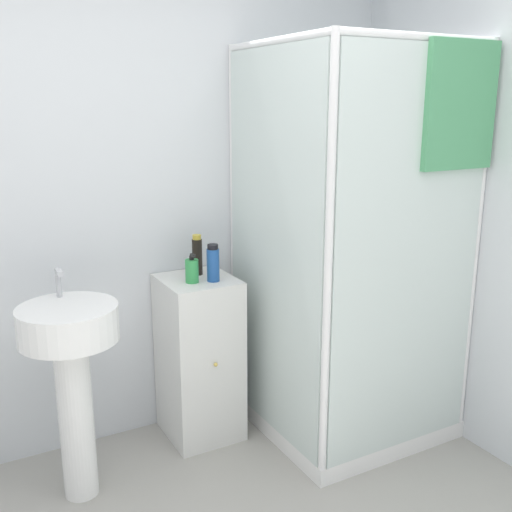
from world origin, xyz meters
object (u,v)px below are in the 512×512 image
at_px(sink, 71,361).
at_px(shampoo_bottle_tall_black, 197,255).
at_px(soap_dispenser, 192,271).
at_px(shampoo_bottle_blue, 213,263).

height_order(sink, shampoo_bottle_tall_black, shampoo_bottle_tall_black).
xyz_separation_m(soap_dispenser, shampoo_bottle_blue, (0.10, -0.03, 0.03)).
distance_m(sink, shampoo_bottle_blue, 0.81).
height_order(soap_dispenser, shampoo_bottle_tall_black, shampoo_bottle_tall_black).
height_order(sink, soap_dispenser, sink).
bearing_deg(sink, shampoo_bottle_tall_black, 21.52).
bearing_deg(shampoo_bottle_tall_black, shampoo_bottle_blue, -81.25).
bearing_deg(shampoo_bottle_blue, soap_dispenser, 164.45).
bearing_deg(shampoo_bottle_blue, sink, -169.36).
xyz_separation_m(sink, soap_dispenser, (0.64, 0.17, 0.28)).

